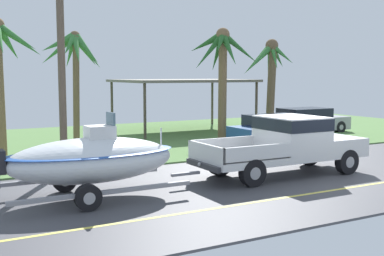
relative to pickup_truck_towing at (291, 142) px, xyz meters
The scene contains 10 objects.
ground 7.94m from the pickup_truck_towing, 85.56° to the left, with size 36.00×22.00×0.11m.
pickup_truck_towing is the anchor object (origin of this frame).
boat_on_trailer 6.57m from the pickup_truck_towing, behind, with size 5.65×2.39×2.22m.
parked_sedan_near 11.46m from the pickup_truck_towing, 45.43° to the left, with size 4.65×1.90×1.38m.
parked_sedan_far 6.73m from the pickup_truck_towing, 54.65° to the left, with size 4.53×1.91×1.38m.
carport_awning 12.50m from the pickup_truck_towing, 78.33° to the left, with size 7.16×5.17×2.92m.
palm_tree_near_left 10.57m from the pickup_truck_towing, 56.30° to the left, with size 2.79×2.92×5.04m.
palm_tree_mid 10.55m from the pickup_truck_towing, 115.67° to the left, with size 2.99×3.14×5.07m.
palm_tree_far_left 8.84m from the pickup_truck_towing, 73.08° to the left, with size 3.15×3.13×5.42m.
utility_pole 8.07m from the pickup_truck_towing, 148.09° to the left, with size 0.24×1.80×8.22m.
Camera 1 is at (-10.94, -11.61, 3.20)m, focal length 46.04 mm.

